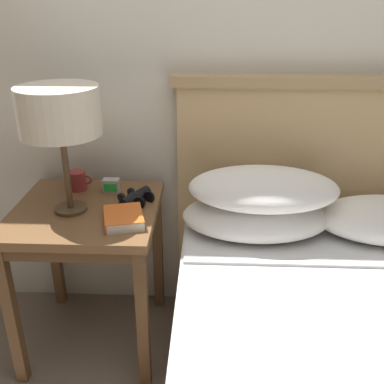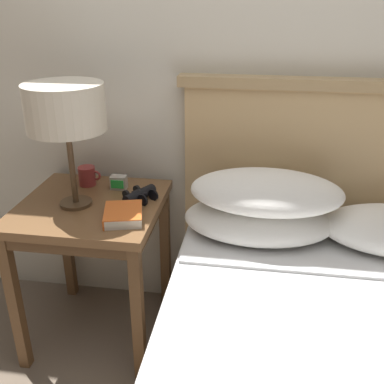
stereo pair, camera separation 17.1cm
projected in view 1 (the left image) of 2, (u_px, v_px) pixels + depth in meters
name	position (u px, v px, depth m)	size (l,w,h in m)	color
wall_back	(227.00, 36.00, 1.85)	(8.00, 0.06, 2.60)	beige
nightstand	(87.00, 227.00, 1.85)	(0.58, 0.58, 0.67)	brown
table_lamp	(59.00, 113.00, 1.63)	(0.30, 0.30, 0.49)	#4C3823
book_on_nightstand	(123.00, 218.00, 1.69)	(0.18, 0.21, 0.04)	silver
binoculars_pair	(136.00, 197.00, 1.85)	(0.16, 0.16, 0.05)	black
coffee_mug	(78.00, 180.00, 1.96)	(0.10, 0.08, 0.08)	#993333
alarm_clock	(111.00, 186.00, 1.94)	(0.07, 0.05, 0.06)	#B7B2A8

